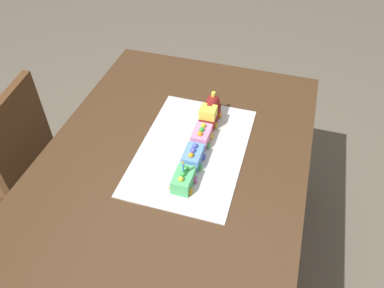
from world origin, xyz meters
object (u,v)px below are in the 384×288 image
(cake_locomotive, at_px, (210,112))
(birthday_candle, at_px, (183,166))
(chair, at_px, (9,161))
(dining_table, at_px, (174,178))
(cake_car_caboose_mint_green, at_px, (183,180))
(cake_car_hopper_sky_blue, at_px, (193,157))
(cake_car_tanker_bubblegum, at_px, (202,136))

(cake_locomotive, xyz_separation_m, birthday_candle, (0.36, 0.00, 0.05))
(chair, bearing_deg, dining_table, 82.51)
(cake_car_caboose_mint_green, bearing_deg, cake_car_hopper_sky_blue, 180.00)
(dining_table, relative_size, chair, 1.63)
(cake_car_hopper_sky_blue, height_order, birthday_candle, birthday_candle)
(cake_car_hopper_sky_blue, bearing_deg, cake_car_tanker_bubblegum, 180.00)
(dining_table, xyz_separation_m, cake_car_tanker_bubblegum, (-0.13, 0.08, 0.14))
(cake_car_tanker_bubblegum, height_order, cake_car_caboose_mint_green, same)
(cake_car_tanker_bubblegum, relative_size, cake_car_caboose_mint_green, 1.00)
(cake_car_tanker_bubblegum, distance_m, birthday_candle, 0.24)
(cake_car_tanker_bubblegum, bearing_deg, cake_locomotive, -180.00)
(chair, bearing_deg, birthday_candle, 75.77)
(dining_table, xyz_separation_m, birthday_candle, (0.11, 0.08, 0.21))
(cake_locomotive, distance_m, birthday_candle, 0.37)
(chair, relative_size, birthday_candle, 15.44)
(birthday_candle, bearing_deg, dining_table, -144.27)
(cake_car_tanker_bubblegum, bearing_deg, chair, -82.58)
(cake_locomotive, bearing_deg, cake_car_tanker_bubblegum, 0.00)
(chair, distance_m, cake_car_hopper_sky_blue, 0.96)
(cake_car_hopper_sky_blue, distance_m, birthday_candle, 0.14)
(dining_table, distance_m, cake_locomotive, 0.31)
(cake_car_caboose_mint_green, bearing_deg, cake_car_tanker_bubblegum, 180.00)
(cake_car_hopper_sky_blue, xyz_separation_m, cake_car_caboose_mint_green, (0.12, 0.00, 0.00))
(dining_table, xyz_separation_m, cake_car_caboose_mint_green, (0.11, 0.08, 0.14))
(cake_car_tanker_bubblegum, bearing_deg, cake_car_hopper_sky_blue, 0.00)
(dining_table, bearing_deg, cake_car_caboose_mint_green, 35.42)
(cake_locomotive, bearing_deg, dining_table, -16.98)
(cake_locomotive, relative_size, birthday_candle, 2.51)
(cake_locomotive, relative_size, cake_car_hopper_sky_blue, 1.40)
(chair, height_order, cake_car_hopper_sky_blue, chair)
(chair, relative_size, cake_car_hopper_sky_blue, 8.60)
(dining_table, distance_m, birthday_candle, 0.25)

